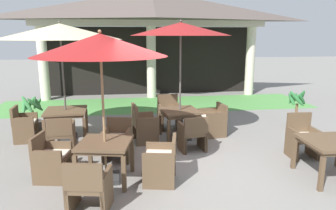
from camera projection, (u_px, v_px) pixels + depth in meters
name	position (u px, v px, depth m)	size (l,w,h in m)	color
ground_plane	(187.00, 171.00, 6.01)	(60.00, 60.00, 0.00)	gray
background_pavilion	(151.00, 14.00, 12.53)	(9.72, 2.95, 4.27)	beige
lawn_strip	(155.00, 104.00, 11.77)	(11.52, 2.75, 0.01)	#519347
patio_table_near_foreground	(180.00, 114.00, 7.79)	(1.01, 1.01, 0.74)	brown
patio_umbrella_near_foreground	(181.00, 31.00, 7.34)	(2.39, 2.39, 2.90)	#2D2D2D
patio_chair_near_foreground_west	(144.00, 125.00, 7.58)	(0.63, 0.71, 0.93)	brown
patio_chair_near_foreground_east	(214.00, 120.00, 8.09)	(0.65, 0.67, 0.82)	brown
patio_chair_near_foreground_north	(169.00, 113.00, 8.69)	(0.66, 0.57, 0.93)	brown
patio_chair_near_foreground_south	(193.00, 134.00, 6.98)	(0.62, 0.58, 0.82)	brown
patio_table_mid_left	(333.00, 145.00, 5.60)	(1.03, 1.03, 0.71)	brown
patio_chair_mid_left_north	(302.00, 138.00, 6.64)	(0.57, 0.53, 0.92)	brown
patio_table_mid_right	(105.00, 147.00, 5.49)	(1.03, 1.03, 0.73)	brown
patio_umbrella_mid_right	(100.00, 47.00, 5.11)	(2.22, 2.22, 2.64)	#2D2D2D
patio_chair_mid_right_south	(89.00, 186.00, 4.57)	(0.68, 0.65, 0.84)	brown
patio_chair_mid_right_west	(51.00, 158.00, 5.59)	(0.65, 0.65, 0.83)	brown
patio_chair_mid_right_east	(162.00, 160.00, 5.48)	(0.66, 0.71, 0.83)	brown
patio_chair_mid_right_north	(118.00, 141.00, 6.50)	(0.65, 0.64, 0.85)	brown
patio_table_far_back	(66.00, 113.00, 7.77)	(1.04, 1.04, 0.74)	brown
patio_umbrella_far_back	(60.00, 32.00, 7.34)	(2.89, 2.89, 2.88)	#2D2D2D
patio_chair_far_back_west	(24.00, 125.00, 7.63)	(0.53, 0.58, 0.87)	brown
patio_chair_far_back_south	(62.00, 135.00, 6.87)	(0.57, 0.60, 0.84)	brown
potted_palm_left_edge	(33.00, 120.00, 8.38)	(0.60, 0.63, 1.03)	#47423D
potted_palm_right_edge	(296.00, 116.00, 8.71)	(0.57, 0.58, 1.11)	#995638
terracotta_urn	(173.00, 110.00, 10.20)	(0.25, 0.25, 0.37)	brown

